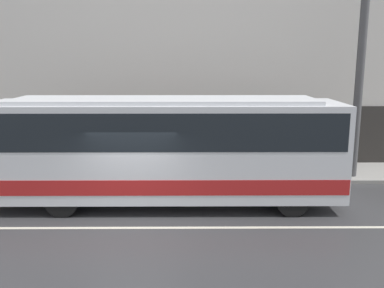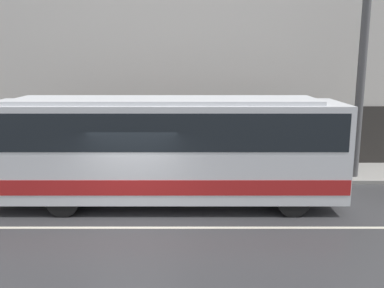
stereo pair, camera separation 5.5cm
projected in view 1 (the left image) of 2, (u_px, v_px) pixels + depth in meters
The scene contains 6 objects.
ground_plane at pixel (130, 228), 11.54m from camera, with size 60.00×60.00×0.00m, color #38383A.
sidewalk at pixel (149, 173), 16.78m from camera, with size 60.00×2.73×0.14m.
building_facade at pixel (150, 48), 17.29m from camera, with size 60.00×0.35×10.14m.
lane_stripe at pixel (130, 228), 11.54m from camera, with size 54.00×0.14×0.01m.
transit_bus at pixel (165, 146), 13.08m from camera, with size 10.65×2.50×3.32m.
utility_pole_near at pixel (359, 82), 15.42m from camera, with size 0.30×0.30×7.04m.
Camera 1 is at (1.60, -10.86, 4.53)m, focal length 40.00 mm.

